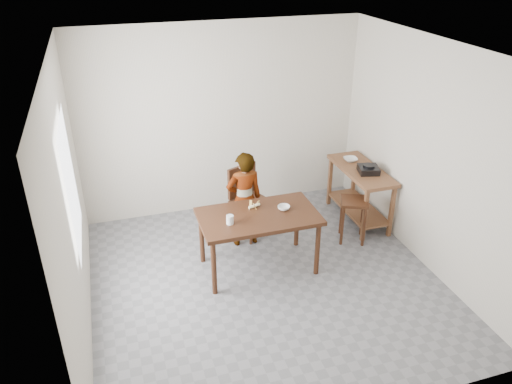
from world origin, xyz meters
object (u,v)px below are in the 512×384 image
object	(u,v)px
dining_table	(258,242)
child	(244,199)
stool	(353,220)
dining_chair	(252,203)
prep_counter	(359,194)

from	to	relation	value
dining_table	child	distance (m)	0.65
stool	dining_chair	bearing A→B (deg)	155.76
dining_table	child	xyz separation A→B (m)	(-0.00, 0.59, 0.28)
dining_chair	stool	world-z (taller)	dining_chair
dining_table	child	world-z (taller)	child
dining_chair	stool	xyz separation A→B (m)	(1.23, -0.55, -0.18)
child	stool	world-z (taller)	child
child	stool	xyz separation A→B (m)	(1.39, -0.35, -0.35)
prep_counter	dining_chair	size ratio (longest dim) A/B	1.26
prep_counter	dining_table	bearing A→B (deg)	-157.85
child	dining_chair	size ratio (longest dim) A/B	1.37
stool	child	bearing A→B (deg)	165.71
dining_table	dining_chair	distance (m)	0.81
prep_counter	child	xyz separation A→B (m)	(-1.72, -0.11, 0.25)
child	dining_chair	distance (m)	0.31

